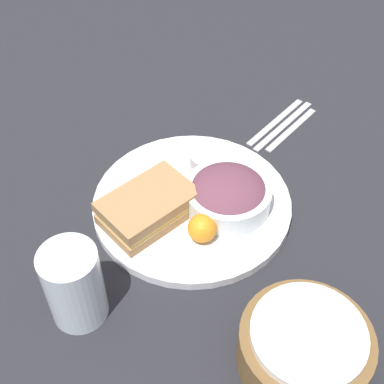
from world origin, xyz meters
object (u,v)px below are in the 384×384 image
(salad_bowl, at_px, (228,194))
(fork, at_px, (276,121))
(dressing_cup, at_px, (205,161))
(drink_glass, at_px, (74,285))
(knife, at_px, (283,125))
(plate, at_px, (192,204))
(spoon, at_px, (291,129))
(sandwich, at_px, (148,207))
(bread_basket, at_px, (305,347))

(salad_bowl, height_order, fork, salad_bowl)
(dressing_cup, distance_m, drink_glass, 0.33)
(salad_bowl, relative_size, knife, 0.75)
(plate, xyz_separation_m, knife, (-0.24, -0.13, -0.01))
(plate, xyz_separation_m, dressing_cup, (-0.05, -0.06, 0.02))
(spoon, bearing_deg, knife, 90.00)
(sandwich, bearing_deg, fork, -153.76)
(knife, bearing_deg, salad_bowl, -168.42)
(salad_bowl, relative_size, spoon, 0.87)
(plate, xyz_separation_m, salad_bowl, (-0.05, 0.03, 0.03))
(plate, relative_size, salad_bowl, 2.35)
(knife, bearing_deg, plate, -180.00)
(bread_basket, relative_size, fork, 0.96)
(sandwich, relative_size, drink_glass, 1.34)
(salad_bowl, distance_m, fork, 0.25)
(salad_bowl, xyz_separation_m, knife, (-0.19, -0.16, -0.04))
(fork, bearing_deg, drink_glass, -177.24)
(bread_basket, bearing_deg, fork, -113.85)
(bread_basket, bearing_deg, dressing_cup, -92.49)
(sandwich, distance_m, drink_glass, 0.18)
(fork, bearing_deg, spoon, -90.00)
(salad_bowl, bearing_deg, dressing_cup, -89.71)
(spoon, bearing_deg, plate, 176.20)
(fork, xyz_separation_m, knife, (-0.01, 0.02, 0.00))
(bread_basket, bearing_deg, salad_bowl, -93.44)
(fork, bearing_deg, plate, -176.20)
(sandwich, xyz_separation_m, salad_bowl, (-0.13, 0.02, 0.00))
(dressing_cup, relative_size, knife, 0.28)
(drink_glass, bearing_deg, knife, -151.00)
(sandwich, distance_m, knife, 0.34)
(salad_bowl, relative_size, drink_glass, 1.10)
(plate, distance_m, spoon, 0.27)
(sandwich, relative_size, bread_basket, 0.99)
(dressing_cup, bearing_deg, sandwich, 29.22)
(salad_bowl, distance_m, bread_basket, 0.27)
(sandwich, xyz_separation_m, dressing_cup, (-0.12, -0.07, -0.01))
(bread_basket, relative_size, knife, 0.92)
(plate, relative_size, sandwich, 1.94)
(spoon, bearing_deg, drink_glass, 178.79)
(drink_glass, bearing_deg, fork, -149.02)
(salad_bowl, xyz_separation_m, drink_glass, (0.26, 0.09, 0.02))
(plate, bearing_deg, knife, -151.77)
(plate, height_order, bread_basket, bread_basket)
(salad_bowl, bearing_deg, fork, -136.15)
(plate, relative_size, drink_glass, 2.59)
(sandwich, height_order, fork, sandwich)
(plate, height_order, spoon, plate)
(bread_basket, distance_m, knife, 0.48)
(drink_glass, distance_m, bread_basket, 0.31)
(salad_bowl, xyz_separation_m, dressing_cup, (0.00, -0.09, -0.01))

